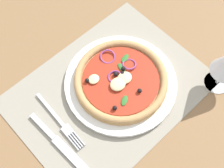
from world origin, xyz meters
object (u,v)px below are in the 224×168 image
plate (121,83)px  pizza (121,80)px  knife (60,143)px  fork (61,123)px

plate → pizza: size_ratio=1.21×
plate → knife: (21.16, 1.62, -0.32)cm
pizza → fork: (17.68, -1.99, -2.02)cm
plate → fork: (17.70, -2.03, -0.36)cm
pizza → plate: bearing=106.3°
knife → pizza: bearing=91.9°
pizza → knife: pizza is taller
fork → plate: bearing=86.0°
plate → pizza: (0.01, -0.04, 1.66)cm
plate → fork: bearing=-6.5°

